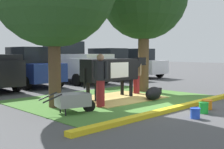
{
  "coord_description": "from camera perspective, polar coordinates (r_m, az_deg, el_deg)",
  "views": [
    {
      "loc": [
        -7.72,
        -5.74,
        1.71
      ],
      "look_at": [
        -0.29,
        1.83,
        0.9
      ],
      "focal_mm": 44.93,
      "sensor_mm": 36.0,
      "label": 1
    }
  ],
  "objects": [
    {
      "name": "ground_plane",
      "position": [
        9.77,
        8.81,
        -5.77
      ],
      "size": [
        80.0,
        80.0,
        0.0
      ],
      "primitive_type": "plane",
      "color": "#4C4C4F"
    },
    {
      "name": "grass_island",
      "position": [
        10.46,
        0.35,
        -4.99
      ],
      "size": [
        6.85,
        5.14,
        0.02
      ],
      "primitive_type": "cube",
      "color": "#477A33",
      "rests_on": "ground"
    },
    {
      "name": "curb_yellow",
      "position": [
        8.76,
        13.08,
        -6.61
      ],
      "size": [
        8.05,
        0.24,
        0.12
      ],
      "primitive_type": "cube",
      "color": "yellow",
      "rests_on": "ground"
    },
    {
      "name": "hay_bedding",
      "position": [
        10.54,
        1.15,
        -4.84
      ],
      "size": [
        3.27,
        2.49,
        0.04
      ],
      "primitive_type": "cube",
      "rotation": [
        0.0,
        0.0,
        -0.03
      ],
      "color": "tan",
      "rests_on": "ground"
    },
    {
      "name": "cow_holstein",
      "position": [
        10.5,
        0.09,
        0.92
      ],
      "size": [
        3.14,
        0.79,
        1.53
      ],
      "color": "black",
      "rests_on": "ground"
    },
    {
      "name": "calf_lying",
      "position": [
        10.42,
        8.49,
        -3.8
      ],
      "size": [
        1.33,
        0.82,
        0.48
      ],
      "color": "black",
      "rests_on": "ground"
    },
    {
      "name": "person_handler",
      "position": [
        8.78,
        -2.37,
        -0.86
      ],
      "size": [
        0.34,
        0.52,
        1.69
      ],
      "color": "maroon",
      "rests_on": "ground"
    },
    {
      "name": "person_visitor_near",
      "position": [
        11.63,
        5.01,
        -0.06
      ],
      "size": [
        0.34,
        0.53,
        1.53
      ],
      "color": "maroon",
      "rests_on": "ground"
    },
    {
      "name": "wheelbarrow",
      "position": [
        8.0,
        -7.81,
        -5.21
      ],
      "size": [
        1.61,
        0.89,
        0.63
      ],
      "color": "gray",
      "rests_on": "ground"
    },
    {
      "name": "bucket_blue",
      "position": [
        7.72,
        16.58,
        -7.5
      ],
      "size": [
        0.27,
        0.27,
        0.28
      ],
      "color": "blue",
      "rests_on": "ground"
    },
    {
      "name": "bucket_green",
      "position": [
        8.43,
        18.15,
        -6.4
      ],
      "size": [
        0.28,
        0.28,
        0.32
      ],
      "color": "green",
      "rests_on": "ground"
    },
    {
      "name": "bucket_orange",
      "position": [
        9.08,
        18.74,
        -5.75
      ],
      "size": [
        0.33,
        0.33,
        0.29
      ],
      "color": "orange",
      "rests_on": "ground"
    },
    {
      "name": "sedan_blue",
      "position": [
        15.19,
        -16.49,
        1.45
      ],
      "size": [
        2.08,
        4.43,
        2.02
      ],
      "color": "navy",
      "rests_on": "ground"
    },
    {
      "name": "pickup_truck_maroon",
      "position": [
        16.76,
        -8.18,
        2.29
      ],
      "size": [
        2.3,
        5.44,
        2.42
      ],
      "color": "silver",
      "rests_on": "ground"
    },
    {
      "name": "sedan_red",
      "position": [
        18.45,
        -0.85,
        2.12
      ],
      "size": [
        2.08,
        4.43,
        2.02
      ],
      "color": "#4C5156",
      "rests_on": "ground"
    },
    {
      "name": "hatchback_white",
      "position": [
        20.1,
        4.88,
        2.29
      ],
      "size": [
        2.08,
        4.43,
        2.02
      ],
      "color": "silver",
      "rests_on": "ground"
    }
  ]
}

